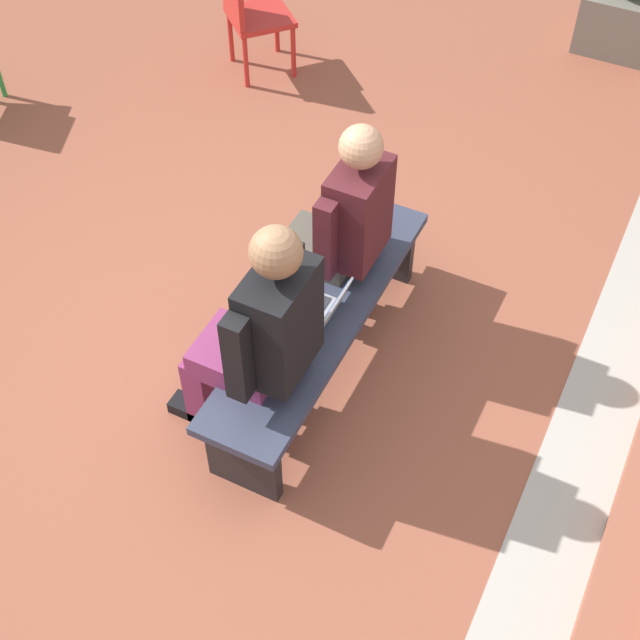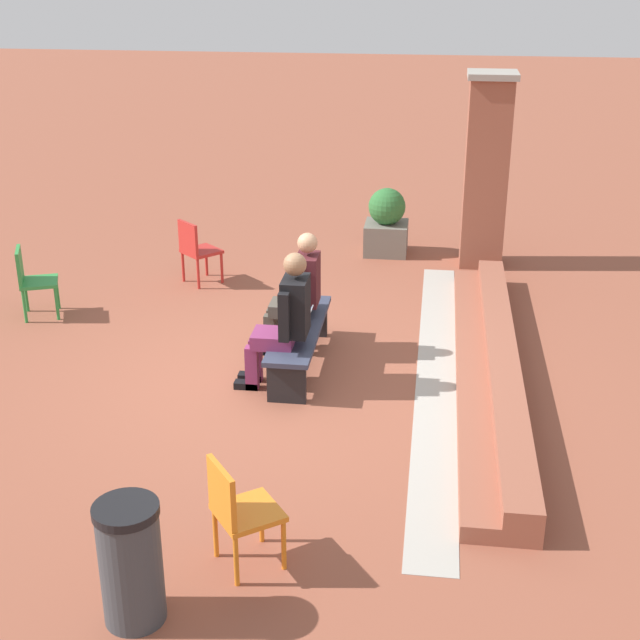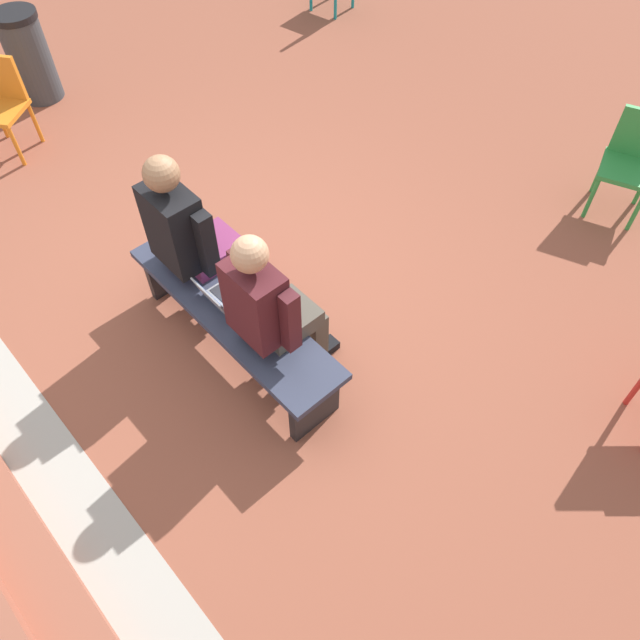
% 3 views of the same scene
% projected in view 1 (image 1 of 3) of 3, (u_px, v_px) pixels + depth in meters
% --- Properties ---
extents(ground_plane, '(60.00, 60.00, 0.00)m').
position_uv_depth(ground_plane, '(261.00, 404.00, 4.61)').
color(ground_plane, brown).
extents(concrete_strip, '(6.42, 0.40, 0.01)m').
position_uv_depth(concrete_strip, '(579.00, 467.00, 4.36)').
color(concrete_strip, '#A8A399').
rests_on(concrete_strip, ground).
extents(bench, '(1.80, 0.44, 0.45)m').
position_uv_depth(bench, '(320.00, 323.00, 4.51)').
color(bench, '#33384C').
rests_on(bench, ground).
extents(person_student, '(0.54, 0.68, 1.34)m').
position_uv_depth(person_student, '(338.00, 224.00, 4.46)').
color(person_student, '#4C473D').
rests_on(person_student, ground).
extents(person_adult, '(0.57, 0.73, 1.40)m').
position_uv_depth(person_adult, '(259.00, 332.00, 3.96)').
color(person_adult, '#7F2D5B').
rests_on(person_adult, ground).
extents(laptop, '(0.32, 0.29, 0.21)m').
position_uv_depth(laptop, '(316.00, 313.00, 4.35)').
color(laptop, '#9EA0A5').
rests_on(laptop, bench).
extents(plastic_chair_mid_courtyard, '(0.59, 0.59, 0.84)m').
position_uv_depth(plastic_chair_mid_courtyard, '(249.00, 11.00, 6.25)').
color(plastic_chair_mid_courtyard, red).
rests_on(plastic_chair_mid_courtyard, ground).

